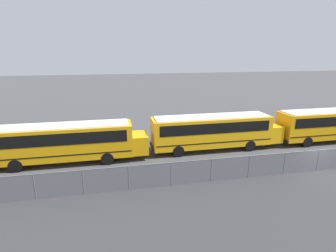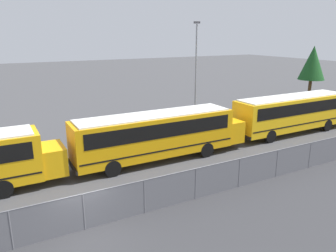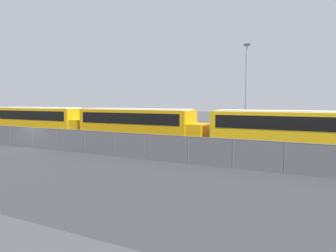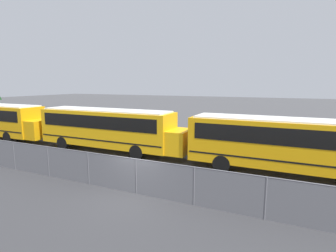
{
  "view_description": "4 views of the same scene",
  "coord_description": "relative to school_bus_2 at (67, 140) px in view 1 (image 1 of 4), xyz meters",
  "views": [
    {
      "loc": [
        -15.81,
        -16.67,
        9.36
      ],
      "look_at": [
        -10.9,
        6.97,
        2.49
      ],
      "focal_mm": 28.0,
      "sensor_mm": 36.0,
      "label": 1
    },
    {
      "loc": [
        -2.96,
        -13.49,
        8.71
      ],
      "look_at": [
        8.1,
        6.88,
        2.19
      ],
      "focal_mm": 35.0,
      "sensor_mm": 36.0,
      "label": 2
    },
    {
      "loc": [
        24.25,
        -19.26,
        4.12
      ],
      "look_at": [
        10.08,
        6.44,
        1.88
      ],
      "focal_mm": 35.0,
      "sensor_mm": 36.0,
      "label": 3
    },
    {
      "loc": [
        6.61,
        -10.63,
        5.46
      ],
      "look_at": [
        -1.3,
        6.63,
        2.38
      ],
      "focal_mm": 28.0,
      "sensor_mm": 36.0,
      "label": 4
    }
  ],
  "objects": [
    {
      "name": "ground_plane",
      "position": [
        19.98,
        -5.86,
        -2.04
      ],
      "size": [
        200.0,
        200.0,
        0.0
      ],
      "primitive_type": "plane",
      "color": "#424244"
    },
    {
      "name": "fence",
      "position": [
        19.98,
        -5.86,
        -1.11
      ],
      "size": [
        121.13,
        0.07,
        1.83
      ],
      "color": "#9EA0A5",
      "rests_on": "ground_plane"
    },
    {
      "name": "school_bus_2",
      "position": [
        0.0,
        0.0,
        0.0
      ],
      "size": [
        13.09,
        2.6,
        3.42
      ],
      "color": "orange",
      "rests_on": "ground_plane"
    },
    {
      "name": "school_bus_3",
      "position": [
        13.54,
        0.44,
        0.0
      ],
      "size": [
        13.09,
        2.6,
        3.42
      ],
      "color": "#EDA80F",
      "rests_on": "ground_plane"
    },
    {
      "name": "school_bus_4",
      "position": [
        26.96,
        0.3,
        0.0
      ],
      "size": [
        13.09,
        2.6,
        3.42
      ],
      "color": "orange",
      "rests_on": "ground_plane"
    }
  ]
}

